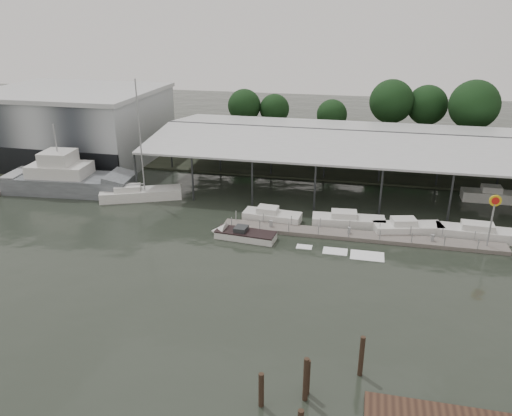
% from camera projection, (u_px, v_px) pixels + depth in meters
% --- Properties ---
extents(ground, '(200.00, 200.00, 0.00)m').
position_uv_depth(ground, '(183.00, 269.00, 44.11)').
color(ground, '#232922').
rests_on(ground, ground).
extents(land_strip_far, '(140.00, 30.00, 0.30)m').
position_uv_depth(land_strip_far, '(272.00, 148.00, 82.15)').
color(land_strip_far, '#373B2C').
rests_on(land_strip_far, ground).
extents(land_strip_west, '(20.00, 40.00, 0.30)m').
position_uv_depth(land_strip_west, '(11.00, 153.00, 79.35)').
color(land_strip_west, '#373B2C').
rests_on(land_strip_west, ground).
extents(storage_warehouse, '(24.50, 20.50, 10.50)m').
position_uv_depth(storage_warehouse, '(75.00, 124.00, 74.95)').
color(storage_warehouse, '#A1A7AC').
rests_on(storage_warehouse, ground).
extents(covered_boat_shed, '(58.24, 24.00, 6.96)m').
position_uv_depth(covered_boat_shed, '(383.00, 137.00, 63.79)').
color(covered_boat_shed, '#B9BBBD').
rests_on(covered_boat_shed, ground).
extents(floating_dock, '(28.00, 2.00, 1.40)m').
position_uv_depth(floating_dock, '(359.00, 236.00, 50.07)').
color(floating_dock, slate).
rests_on(floating_dock, ground).
extents(shell_fuel_sign, '(1.10, 0.18, 5.55)m').
position_uv_depth(shell_fuel_sign, '(493.00, 211.00, 46.26)').
color(shell_fuel_sign, '#97999C').
rests_on(shell_fuel_sign, ground).
extents(grey_trawler, '(16.32, 6.37, 8.84)m').
position_uv_depth(grey_trawler, '(69.00, 180.00, 62.32)').
color(grey_trawler, slate).
rests_on(grey_trawler, ground).
extents(white_sailboat, '(9.83, 6.12, 14.44)m').
position_uv_depth(white_sailboat, '(140.00, 194.00, 60.19)').
color(white_sailboat, white).
rests_on(white_sailboat, ground).
extents(speedboat_underway, '(17.72, 3.78, 2.00)m').
position_uv_depth(speedboat_underway, '(240.00, 234.00, 49.94)').
color(speedboat_underway, white).
rests_on(speedboat_underway, ground).
extents(moored_cruiser_0, '(6.32, 2.66, 1.70)m').
position_uv_depth(moored_cruiser_0, '(272.00, 216.00, 53.78)').
color(moored_cruiser_0, white).
rests_on(moored_cruiser_0, ground).
extents(moored_cruiser_1, '(7.72, 2.80, 1.70)m').
position_uv_depth(moored_cruiser_1, '(348.00, 221.00, 52.63)').
color(moored_cruiser_1, white).
rests_on(moored_cruiser_1, ground).
extents(moored_cruiser_2, '(7.21, 3.78, 1.70)m').
position_uv_depth(moored_cruiser_2, '(407.00, 228.00, 50.85)').
color(moored_cruiser_2, white).
rests_on(moored_cruiser_2, ground).
extents(moored_cruiser_3, '(8.76, 2.55, 1.70)m').
position_uv_depth(moored_cruiser_3, '(481.00, 233.00, 49.72)').
color(moored_cruiser_3, white).
rests_on(moored_cruiser_3, ground).
extents(mooring_pilings, '(5.83, 7.69, 3.60)m').
position_uv_depth(mooring_pilings, '(312.00, 399.00, 27.97)').
color(mooring_pilings, '#38281C').
rests_on(mooring_pilings, ground).
extents(horizon_tree_line, '(69.95, 11.67, 11.49)m').
position_uv_depth(horizon_tree_line, '(433.00, 109.00, 80.43)').
color(horizon_tree_line, black).
rests_on(horizon_tree_line, ground).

